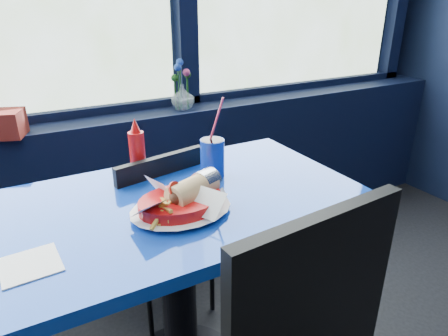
# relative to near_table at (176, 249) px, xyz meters

# --- Properties ---
(window_sill) EXTENTS (5.00, 0.26, 0.80)m
(window_sill) POSITION_rel_near_table_xyz_m (-0.30, 0.87, -0.17)
(window_sill) COLOR black
(window_sill) RESTS_ON ground
(near_table) EXTENTS (1.20, 0.70, 0.75)m
(near_table) POSITION_rel_near_table_xyz_m (0.00, 0.00, 0.00)
(near_table) COLOR black
(near_table) RESTS_ON ground
(chair_near_back) EXTENTS (0.43, 0.44, 0.82)m
(chair_near_back) POSITION_rel_near_table_xyz_m (0.06, 0.31, -0.10)
(chair_near_back) COLOR black
(chair_near_back) RESTS_ON ground
(flower_vase) EXTENTS (0.14, 0.15, 0.25)m
(flower_vase) POSITION_rel_near_table_xyz_m (0.39, 0.83, 0.31)
(flower_vase) COLOR silver
(flower_vase) RESTS_ON window_sill
(food_basket) EXTENTS (0.28, 0.26, 0.10)m
(food_basket) POSITION_rel_near_table_xyz_m (-0.00, -0.08, 0.22)
(food_basket) COLOR #BC0D0C
(food_basket) RESTS_ON near_table
(ketchup_bottle) EXTENTS (0.05, 0.05, 0.21)m
(ketchup_bottle) POSITION_rel_near_table_xyz_m (-0.03, 0.25, 0.27)
(ketchup_bottle) COLOR #BC0D0C
(ketchup_bottle) RESTS_ON near_table
(soda_cup) EXTENTS (0.08, 0.08, 0.28)m
(soda_cup) POSITION_rel_near_table_xyz_m (0.19, 0.11, 0.25)
(soda_cup) COLOR #0E2D9A
(soda_cup) RESTS_ON near_table
(napkin) EXTENTS (0.14, 0.14, 0.00)m
(napkin) POSITION_rel_near_table_xyz_m (-0.42, -0.14, 0.18)
(napkin) COLOR white
(napkin) RESTS_ON near_table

